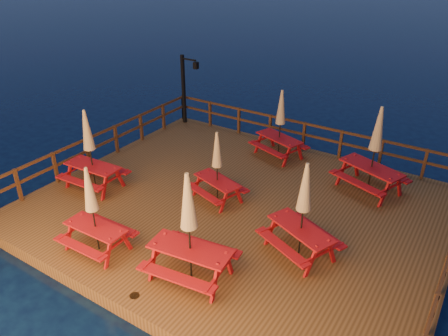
{
  "coord_description": "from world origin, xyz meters",
  "views": [
    {
      "loc": [
        5.81,
        -9.77,
        7.69
      ],
      "look_at": [
        -0.91,
        0.6,
        1.16
      ],
      "focal_mm": 35.0,
      "sensor_mm": 36.0,
      "label": 1
    }
  ],
  "objects_px": {
    "picnic_table_1": "(375,149)",
    "picnic_table_0": "(189,226)",
    "lamp_post": "(186,84)",
    "picnic_table_2": "(280,123)"
  },
  "relations": [
    {
      "from": "lamp_post",
      "to": "picnic_table_1",
      "type": "distance_m",
      "value": 8.61
    },
    {
      "from": "picnic_table_0",
      "to": "picnic_table_1",
      "type": "relative_size",
      "value": 0.99
    },
    {
      "from": "lamp_post",
      "to": "picnic_table_2",
      "type": "xyz_separation_m",
      "value": [
        4.88,
        -0.8,
        -0.46
      ]
    },
    {
      "from": "lamp_post",
      "to": "picnic_table_0",
      "type": "relative_size",
      "value": 1.05
    },
    {
      "from": "picnic_table_1",
      "to": "picnic_table_0",
      "type": "bearing_deg",
      "value": -89.67
    },
    {
      "from": "lamp_post",
      "to": "picnic_table_1",
      "type": "xyz_separation_m",
      "value": [
        8.47,
        -1.48,
        -0.3
      ]
    },
    {
      "from": "picnic_table_2",
      "to": "lamp_post",
      "type": "bearing_deg",
      "value": -170.54
    },
    {
      "from": "lamp_post",
      "to": "picnic_table_2",
      "type": "relative_size",
      "value": 1.17
    },
    {
      "from": "lamp_post",
      "to": "picnic_table_2",
      "type": "height_order",
      "value": "lamp_post"
    },
    {
      "from": "lamp_post",
      "to": "picnic_table_2",
      "type": "bearing_deg",
      "value": -9.3
    }
  ]
}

